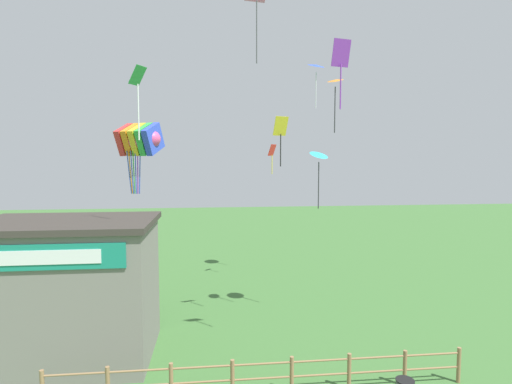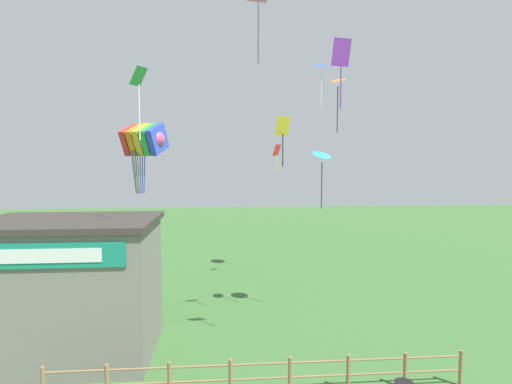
{
  "view_description": "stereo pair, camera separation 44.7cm",
  "coord_description": "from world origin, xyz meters",
  "px_view_note": "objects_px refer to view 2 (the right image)",
  "views": [
    {
      "loc": [
        -1.63,
        -7.7,
        8.01
      ],
      "look_at": [
        0.0,
        7.24,
        6.81
      ],
      "focal_mm": 28.0,
      "sensor_mm": 36.0,
      "label": 1
    },
    {
      "loc": [
        -1.18,
        -7.74,
        8.01
      ],
      "look_at": [
        0.0,
        7.24,
        6.81
      ],
      "focal_mm": 28.0,
      "sensor_mm": 36.0,
      "label": 2
    }
  ],
  "objects_px": {
    "seaside_building": "(71,287)",
    "kite_purple_streamer": "(341,60)",
    "kite_cyan_delta": "(322,157)",
    "kite_red_diamond": "(277,154)",
    "kite_yellow_diamond": "(283,132)",
    "kite_rainbow_parafoil": "(144,140)",
    "kite_orange_delta": "(338,84)",
    "kite_blue_delta": "(321,66)",
    "kite_green_diamond": "(139,90)"
  },
  "relations": [
    {
      "from": "kite_green_diamond",
      "to": "kite_yellow_diamond",
      "type": "distance_m",
      "value": 6.6
    },
    {
      "from": "kite_yellow_diamond",
      "to": "kite_purple_streamer",
      "type": "relative_size",
      "value": 0.92
    },
    {
      "from": "seaside_building",
      "to": "kite_cyan_delta",
      "type": "relative_size",
      "value": 2.37
    },
    {
      "from": "kite_rainbow_parafoil",
      "to": "kite_blue_delta",
      "type": "relative_size",
      "value": 1.33
    },
    {
      "from": "kite_purple_streamer",
      "to": "kite_blue_delta",
      "type": "height_order",
      "value": "kite_blue_delta"
    },
    {
      "from": "kite_yellow_diamond",
      "to": "kite_cyan_delta",
      "type": "bearing_deg",
      "value": 30.24
    },
    {
      "from": "kite_red_diamond",
      "to": "kite_purple_streamer",
      "type": "distance_m",
      "value": 11.19
    },
    {
      "from": "kite_rainbow_parafoil",
      "to": "kite_yellow_diamond",
      "type": "height_order",
      "value": "kite_rainbow_parafoil"
    },
    {
      "from": "kite_green_diamond",
      "to": "kite_orange_delta",
      "type": "height_order",
      "value": "kite_orange_delta"
    },
    {
      "from": "seaside_building",
      "to": "kite_rainbow_parafoil",
      "type": "distance_m",
      "value": 8.81
    },
    {
      "from": "kite_blue_delta",
      "to": "kite_red_diamond",
      "type": "bearing_deg",
      "value": 178.59
    },
    {
      "from": "seaside_building",
      "to": "kite_rainbow_parafoil",
      "type": "relative_size",
      "value": 1.79
    },
    {
      "from": "kite_rainbow_parafoil",
      "to": "kite_red_diamond",
      "type": "height_order",
      "value": "kite_rainbow_parafoil"
    },
    {
      "from": "kite_green_diamond",
      "to": "kite_yellow_diamond",
      "type": "xyz_separation_m",
      "value": [
        5.78,
        2.9,
        -1.29
      ]
    },
    {
      "from": "seaside_building",
      "to": "kite_orange_delta",
      "type": "distance_m",
      "value": 14.33
    },
    {
      "from": "kite_rainbow_parafoil",
      "to": "kite_red_diamond",
      "type": "xyz_separation_m",
      "value": [
        7.65,
        2.74,
        -0.73
      ]
    },
    {
      "from": "kite_yellow_diamond",
      "to": "kite_blue_delta",
      "type": "height_order",
      "value": "kite_blue_delta"
    },
    {
      "from": "kite_cyan_delta",
      "to": "kite_blue_delta",
      "type": "distance_m",
      "value": 8.08
    },
    {
      "from": "kite_orange_delta",
      "to": "kite_red_diamond",
      "type": "xyz_separation_m",
      "value": [
        -1.81,
        7.13,
        -3.01
      ]
    },
    {
      "from": "kite_yellow_diamond",
      "to": "kite_blue_delta",
      "type": "relative_size",
      "value": 0.78
    },
    {
      "from": "kite_red_diamond",
      "to": "kite_purple_streamer",
      "type": "height_order",
      "value": "kite_purple_streamer"
    },
    {
      "from": "kite_cyan_delta",
      "to": "kite_yellow_diamond",
      "type": "bearing_deg",
      "value": -149.76
    },
    {
      "from": "kite_cyan_delta",
      "to": "kite_blue_delta",
      "type": "bearing_deg",
      "value": 77.2
    },
    {
      "from": "kite_green_diamond",
      "to": "kite_yellow_diamond",
      "type": "height_order",
      "value": "kite_green_diamond"
    },
    {
      "from": "kite_orange_delta",
      "to": "kite_purple_streamer",
      "type": "bearing_deg",
      "value": -104.3
    },
    {
      "from": "kite_rainbow_parafoil",
      "to": "kite_red_diamond",
      "type": "distance_m",
      "value": 8.16
    },
    {
      "from": "kite_purple_streamer",
      "to": "kite_cyan_delta",
      "type": "bearing_deg",
      "value": 83.3
    },
    {
      "from": "kite_green_diamond",
      "to": "kite_orange_delta",
      "type": "xyz_separation_m",
      "value": [
        8.23,
        2.67,
        0.82
      ]
    },
    {
      "from": "kite_yellow_diamond",
      "to": "kite_purple_streamer",
      "type": "distance_m",
      "value": 4.69
    },
    {
      "from": "kite_orange_delta",
      "to": "kite_purple_streamer",
      "type": "relative_size",
      "value": 1.01
    },
    {
      "from": "kite_red_diamond",
      "to": "kite_purple_streamer",
      "type": "bearing_deg",
      "value": -85.18
    },
    {
      "from": "kite_green_diamond",
      "to": "kite_red_diamond",
      "type": "distance_m",
      "value": 11.93
    },
    {
      "from": "kite_cyan_delta",
      "to": "kite_red_diamond",
      "type": "distance_m",
      "value": 5.86
    },
    {
      "from": "kite_rainbow_parafoil",
      "to": "kite_blue_delta",
      "type": "xyz_separation_m",
      "value": [
        10.41,
        2.67,
        4.72
      ]
    },
    {
      "from": "kite_orange_delta",
      "to": "kite_purple_streamer",
      "type": "height_order",
      "value": "kite_purple_streamer"
    },
    {
      "from": "kite_orange_delta",
      "to": "kite_blue_delta",
      "type": "distance_m",
      "value": 7.53
    },
    {
      "from": "kite_cyan_delta",
      "to": "kite_red_diamond",
      "type": "relative_size",
      "value": 1.57
    },
    {
      "from": "kite_cyan_delta",
      "to": "kite_red_diamond",
      "type": "xyz_separation_m",
      "value": [
        -1.49,
        5.66,
        0.24
      ]
    },
    {
      "from": "kite_orange_delta",
      "to": "kite_red_diamond",
      "type": "relative_size",
      "value": 1.34
    },
    {
      "from": "seaside_building",
      "to": "kite_purple_streamer",
      "type": "xyz_separation_m",
      "value": [
        10.48,
        -2.09,
        8.74
      ]
    },
    {
      "from": "kite_green_diamond",
      "to": "kite_orange_delta",
      "type": "distance_m",
      "value": 8.7
    },
    {
      "from": "kite_green_diamond",
      "to": "kite_orange_delta",
      "type": "bearing_deg",
      "value": 17.99
    },
    {
      "from": "seaside_building",
      "to": "kite_orange_delta",
      "type": "bearing_deg",
      "value": 7.34
    },
    {
      "from": "kite_purple_streamer",
      "to": "kite_blue_delta",
      "type": "relative_size",
      "value": 0.85
    },
    {
      "from": "kite_red_diamond",
      "to": "kite_yellow_diamond",
      "type": "distance_m",
      "value": 6.99
    },
    {
      "from": "seaside_building",
      "to": "kite_purple_streamer",
      "type": "relative_size",
      "value": 2.8
    },
    {
      "from": "kite_purple_streamer",
      "to": "kite_red_diamond",
      "type": "bearing_deg",
      "value": 94.82
    },
    {
      "from": "kite_purple_streamer",
      "to": "kite_rainbow_parafoil",
      "type": "bearing_deg",
      "value": 137.08
    },
    {
      "from": "kite_cyan_delta",
      "to": "kite_purple_streamer",
      "type": "bearing_deg",
      "value": -96.7
    },
    {
      "from": "kite_cyan_delta",
      "to": "kite_yellow_diamond",
      "type": "relative_size",
      "value": 1.29
    }
  ]
}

